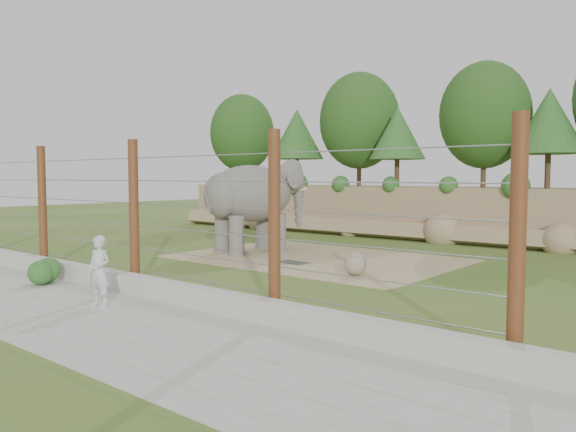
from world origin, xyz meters
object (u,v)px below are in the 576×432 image
Objects in this scene: stone_ball at (355,264)px; barrier_fence at (134,214)px; elephant at (250,207)px; zookeeper at (99,271)px.

barrier_fence reaches higher than stone_ball.
elephant is 2.71× the size of zookeeper.
elephant reaches higher than zookeeper.
zookeeper is at bearing -55.13° from barrier_fence.
elephant reaches higher than stone_ball.
elephant is 7.67m from barrier_fence.
zookeeper is at bearing -51.10° from elephant.
elephant is 6.51× the size of stone_ball.
elephant is at bearing 100.47° from zookeeper.
barrier_fence is (-3.59, -5.35, 1.64)m from stone_ball.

